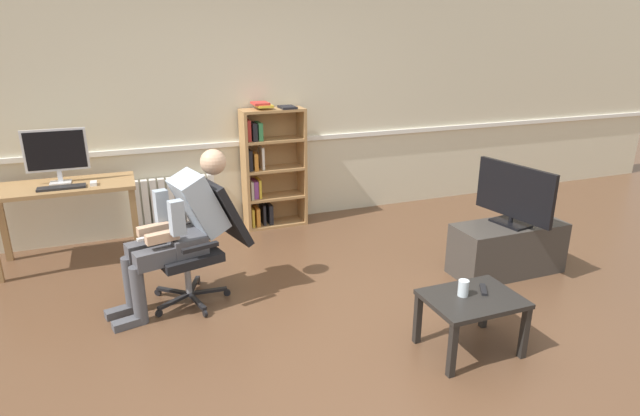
# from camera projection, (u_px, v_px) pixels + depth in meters

# --- Properties ---
(ground_plane) EXTENTS (18.00, 18.00, 0.00)m
(ground_plane) POSITION_uv_depth(u_px,v_px,m) (344.00, 341.00, 3.63)
(ground_plane) COLOR brown
(back_wall) EXTENTS (12.00, 0.13, 2.70)m
(back_wall) POSITION_uv_depth(u_px,v_px,m) (247.00, 102.00, 5.54)
(back_wall) COLOR beige
(back_wall) RESTS_ON ground_plane
(computer_desk) EXTENTS (1.23, 0.57, 0.76)m
(computer_desk) POSITION_uv_depth(u_px,v_px,m) (64.00, 197.00, 4.70)
(computer_desk) COLOR #9E7547
(computer_desk) RESTS_ON ground_plane
(imac_monitor) EXTENTS (0.53, 0.14, 0.49)m
(imac_monitor) POSITION_uv_depth(u_px,v_px,m) (56.00, 152.00, 4.63)
(imac_monitor) COLOR silver
(imac_monitor) RESTS_ON computer_desk
(keyboard) EXTENTS (0.39, 0.12, 0.02)m
(keyboard) POSITION_uv_depth(u_px,v_px,m) (61.00, 188.00, 4.54)
(keyboard) COLOR black
(keyboard) RESTS_ON computer_desk
(computer_mouse) EXTENTS (0.06, 0.10, 0.03)m
(computer_mouse) POSITION_uv_depth(u_px,v_px,m) (94.00, 183.00, 4.64)
(computer_mouse) COLOR white
(computer_mouse) RESTS_ON computer_desk
(bookshelf) EXTENTS (0.68, 0.29, 1.37)m
(bookshelf) POSITION_uv_depth(u_px,v_px,m) (269.00, 168.00, 5.64)
(bookshelf) COLOR #AD7F4C
(bookshelf) RESTS_ON ground_plane
(radiator) EXTENTS (0.83, 0.08, 0.62)m
(radiator) POSITION_uv_depth(u_px,v_px,m) (176.00, 206.00, 5.49)
(radiator) COLOR white
(radiator) RESTS_ON ground_plane
(office_chair) EXTENTS (0.82, 0.66, 0.97)m
(office_chair) POSITION_uv_depth(u_px,v_px,m) (204.00, 237.00, 4.09)
(office_chair) COLOR black
(office_chair) RESTS_ON ground_plane
(person_seated) EXTENTS (1.02, 0.55, 1.21)m
(person_seated) POSITION_uv_depth(u_px,v_px,m) (180.00, 227.00, 3.95)
(person_seated) COLOR #4C4C51
(person_seated) RESTS_ON ground_plane
(tv_stand) EXTENTS (1.01, 0.41, 0.46)m
(tv_stand) POSITION_uv_depth(u_px,v_px,m) (507.00, 248.00, 4.61)
(tv_stand) COLOR #3D3833
(tv_stand) RESTS_ON ground_plane
(tv_screen) EXTENTS (0.25, 0.77, 0.53)m
(tv_screen) POSITION_uv_depth(u_px,v_px,m) (514.00, 194.00, 4.45)
(tv_screen) COLOR black
(tv_screen) RESTS_ON tv_stand
(coffee_table) EXTENTS (0.62, 0.47, 0.40)m
(coffee_table) POSITION_uv_depth(u_px,v_px,m) (472.00, 305.00, 3.43)
(coffee_table) COLOR black
(coffee_table) RESTS_ON ground_plane
(drinking_glass) EXTENTS (0.07, 0.07, 0.11)m
(drinking_glass) POSITION_uv_depth(u_px,v_px,m) (463.00, 288.00, 3.41)
(drinking_glass) COLOR silver
(drinking_glass) RESTS_ON coffee_table
(spare_remote) EXTENTS (0.11, 0.15, 0.02)m
(spare_remote) POSITION_uv_depth(u_px,v_px,m) (483.00, 290.00, 3.48)
(spare_remote) COLOR black
(spare_remote) RESTS_ON coffee_table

